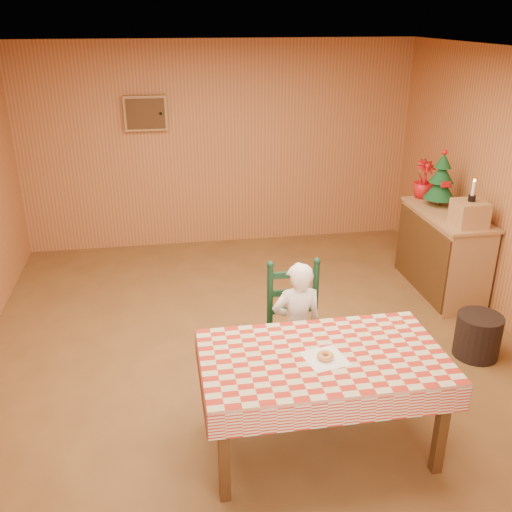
{
  "coord_description": "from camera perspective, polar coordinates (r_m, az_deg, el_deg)",
  "views": [
    {
      "loc": [
        -0.75,
        -4.24,
        2.88
      ],
      "look_at": [
        0.0,
        0.2,
        0.95
      ],
      "focal_mm": 40.0,
      "sensor_mm": 36.0,
      "label": 1
    }
  ],
  "objects": [
    {
      "name": "candle_set",
      "position": [
        5.96,
        20.82,
        5.73
      ],
      "size": [
        0.07,
        0.07,
        0.22
      ],
      "color": "black",
      "rests_on": "crate"
    },
    {
      "name": "ground",
      "position": [
        5.18,
        0.38,
        -10.57
      ],
      "size": [
        6.0,
        6.0,
        0.0
      ],
      "primitive_type": "plane",
      "color": "brown",
      "rests_on": "ground"
    },
    {
      "name": "flower_arrangement",
      "position": [
        6.77,
        16.45,
        7.38
      ],
      "size": [
        0.29,
        0.29,
        0.43
      ],
      "primitive_type": "imported",
      "rotation": [
        0.0,
        0.0,
        0.23
      ],
      "color": "#B31013",
      "rests_on": "shelf_unit"
    },
    {
      "name": "dining_table",
      "position": [
        3.94,
        6.67,
        -10.78
      ],
      "size": [
        1.66,
        0.96,
        0.77
      ],
      "color": "#4C2D14",
      "rests_on": "ground"
    },
    {
      "name": "storage_bin",
      "position": [
        5.55,
        21.3,
        -7.44
      ],
      "size": [
        0.53,
        0.53,
        0.4
      ],
      "primitive_type": "cylinder",
      "rotation": [
        0.0,
        0.0,
        -0.42
      ],
      "color": "black",
      "rests_on": "ground"
    },
    {
      "name": "napkin",
      "position": [
        3.86,
        6.94,
        -10.15
      ],
      "size": [
        0.31,
        0.31,
        0.0
      ],
      "primitive_type": "cube",
      "rotation": [
        0.0,
        0.0,
        0.21
      ],
      "color": "white",
      "rests_on": "dining_table"
    },
    {
      "name": "shelf_unit",
      "position": [
        6.54,
        18.12,
        0.3
      ],
      "size": [
        0.54,
        1.24,
        0.93
      ],
      "color": "#B38350",
      "rests_on": "ground"
    },
    {
      "name": "crate",
      "position": [
        6.02,
        20.57,
        4.01
      ],
      "size": [
        0.31,
        0.31,
        0.25
      ],
      "primitive_type": "cube",
      "rotation": [
        0.0,
        0.0,
        -0.02
      ],
      "color": "#B38350",
      "rests_on": "shelf_unit"
    },
    {
      "name": "donut",
      "position": [
        3.85,
        6.95,
        -9.89
      ],
      "size": [
        0.14,
        0.14,
        0.04
      ],
      "primitive_type": "torus",
      "rotation": [
        0.0,
        0.0,
        0.23
      ],
      "color": "#CE8C4A",
      "rests_on": "napkin"
    },
    {
      "name": "cabin_walls",
      "position": [
        4.95,
        -0.68,
        10.87
      ],
      "size": [
        5.1,
        6.05,
        2.65
      ],
      "color": "#B77342",
      "rests_on": "ground"
    },
    {
      "name": "ladder_chair",
      "position": [
        4.68,
        3.94,
        -7.37
      ],
      "size": [
        0.44,
        0.4,
        1.08
      ],
      "color": "black",
      "rests_on": "ground"
    },
    {
      "name": "christmas_tree",
      "position": [
        6.52,
        18.03,
        7.2
      ],
      "size": [
        0.34,
        0.34,
        0.62
      ],
      "color": "#4C2D14",
      "rests_on": "shelf_unit"
    },
    {
      "name": "seated_child",
      "position": [
        4.61,
        4.12,
        -7.09
      ],
      "size": [
        0.41,
        0.27,
        1.12
      ],
      "primitive_type": "imported",
      "rotation": [
        0.0,
        0.0,
        3.14
      ],
      "color": "white",
      "rests_on": "ground"
    }
  ]
}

